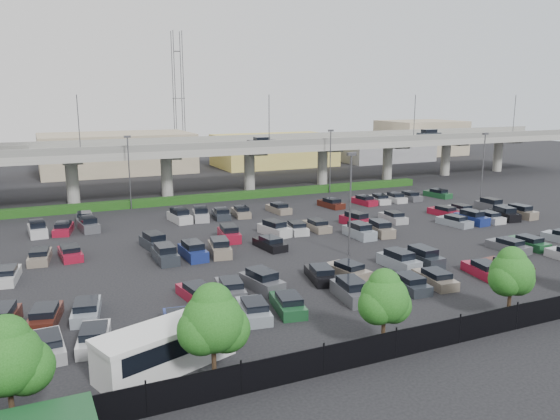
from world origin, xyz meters
The scene contains 10 objects.
ground centered at (0.00, 0.00, 0.00)m, with size 280.00×280.00×0.00m, color black.
overpass centered at (-0.18, 31.99, 6.97)m, with size 150.00×13.00×15.80m.
hedge centered at (0.00, 25.00, 0.55)m, with size 66.00×1.60×1.10m, color #143910.
fence centered at (-0.05, -28.00, 0.90)m, with size 70.00×0.10×2.00m.
tree_row centered at (0.70, -26.53, 3.52)m, with size 65.07×3.66×5.94m.
shuttle_bus centered at (-21.96, -23.45, 1.45)m, with size 8.77×5.45×2.66m.
parked_cars centered at (-0.51, -4.03, 0.62)m, with size 63.10×41.61×1.67m.
light_poles centered at (-4.13, 2.00, 6.24)m, with size 66.90×48.38×10.30m.
distant_buildings centered at (12.38, 61.81, 3.74)m, with size 138.00×24.00×9.00m.
comm_tower centered at (4.00, 74.00, 15.61)m, with size 2.40×2.40×30.00m.
Camera 1 is at (-28.13, -52.98, 15.71)m, focal length 35.00 mm.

